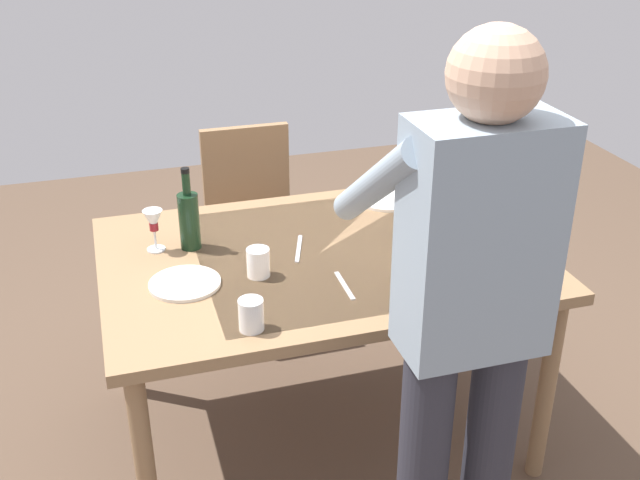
{
  "coord_description": "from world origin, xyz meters",
  "views": [
    {
      "loc": [
        0.68,
        2.26,
        2.0
      ],
      "look_at": [
        0.0,
        0.0,
        0.82
      ],
      "focal_mm": 43.21,
      "sensor_mm": 36.0,
      "label": 1
    }
  ],
  "objects_px": {
    "wine_bottle": "(189,219)",
    "serving_bowl_pasta": "(467,240)",
    "dinner_plate_near": "(387,199)",
    "water_cup_near_left": "(258,262)",
    "person_server": "(467,314)",
    "wine_glass_right": "(153,223)",
    "water_cup_far_right": "(251,315)",
    "dining_table": "(320,272)",
    "wine_glass_left": "(407,271)",
    "dinner_plate_far": "(185,283)",
    "water_cup_far_left": "(533,267)",
    "water_cup_near_right": "(463,207)",
    "chair_near": "(252,215)"
  },
  "relations": [
    {
      "from": "wine_bottle",
      "to": "wine_glass_right",
      "type": "relative_size",
      "value": 1.96
    },
    {
      "from": "dining_table",
      "to": "wine_bottle",
      "type": "xyz_separation_m",
      "value": [
        0.42,
        -0.17,
        0.18
      ]
    },
    {
      "from": "water_cup_near_right",
      "to": "wine_glass_left",
      "type": "bearing_deg",
      "value": 48.67
    },
    {
      "from": "wine_glass_right",
      "to": "water_cup_far_right",
      "type": "bearing_deg",
      "value": 109.89
    },
    {
      "from": "chair_near",
      "to": "wine_glass_right",
      "type": "distance_m",
      "value": 0.93
    },
    {
      "from": "wine_glass_right",
      "to": "person_server",
      "type": "bearing_deg",
      "value": 125.83
    },
    {
      "from": "water_cup_near_right",
      "to": "water_cup_far_right",
      "type": "bearing_deg",
      "value": 28.92
    },
    {
      "from": "water_cup_near_left",
      "to": "wine_glass_right",
      "type": "bearing_deg",
      "value": -43.02
    },
    {
      "from": "wine_bottle",
      "to": "serving_bowl_pasta",
      "type": "relative_size",
      "value": 0.99
    },
    {
      "from": "water_cup_near_left",
      "to": "serving_bowl_pasta",
      "type": "relative_size",
      "value": 0.32
    },
    {
      "from": "dinner_plate_near",
      "to": "wine_bottle",
      "type": "bearing_deg",
      "value": 12.78
    },
    {
      "from": "dinner_plate_far",
      "to": "water_cup_far_left",
      "type": "bearing_deg",
      "value": 164.75
    },
    {
      "from": "serving_bowl_pasta",
      "to": "dinner_plate_far",
      "type": "relative_size",
      "value": 1.3
    },
    {
      "from": "water_cup_far_left",
      "to": "water_cup_far_right",
      "type": "relative_size",
      "value": 1.04
    },
    {
      "from": "wine_glass_right",
      "to": "wine_glass_left",
      "type": "bearing_deg",
      "value": 140.77
    },
    {
      "from": "wine_glass_left",
      "to": "water_cup_far_left",
      "type": "height_order",
      "value": "wine_glass_left"
    },
    {
      "from": "wine_glass_left",
      "to": "wine_glass_right",
      "type": "distance_m",
      "value": 0.9
    },
    {
      "from": "wine_bottle",
      "to": "dinner_plate_far",
      "type": "xyz_separation_m",
      "value": [
        0.06,
        0.26,
        -0.1
      ]
    },
    {
      "from": "wine_glass_right",
      "to": "water_cup_near_right",
      "type": "relative_size",
      "value": 1.41
    },
    {
      "from": "water_cup_near_left",
      "to": "water_cup_far_left",
      "type": "distance_m",
      "value": 0.88
    },
    {
      "from": "dining_table",
      "to": "person_server",
      "type": "relative_size",
      "value": 0.88
    },
    {
      "from": "water_cup_near_left",
      "to": "water_cup_far_left",
      "type": "height_order",
      "value": "water_cup_far_left"
    },
    {
      "from": "wine_glass_left",
      "to": "dinner_plate_near",
      "type": "bearing_deg",
      "value": -107.13
    },
    {
      "from": "chair_near",
      "to": "person_server",
      "type": "bearing_deg",
      "value": 97.19
    },
    {
      "from": "chair_near",
      "to": "serving_bowl_pasta",
      "type": "bearing_deg",
      "value": 118.57
    },
    {
      "from": "wine_glass_right",
      "to": "serving_bowl_pasta",
      "type": "distance_m",
      "value": 1.08
    },
    {
      "from": "dinner_plate_near",
      "to": "water_cup_near_left",
      "type": "bearing_deg",
      "value": 35.79
    },
    {
      "from": "dining_table",
      "to": "water_cup_near_left",
      "type": "distance_m",
      "value": 0.28
    },
    {
      "from": "dinner_plate_near",
      "to": "water_cup_far_left",
      "type": "bearing_deg",
      "value": 105.99
    },
    {
      "from": "serving_bowl_pasta",
      "to": "dinner_plate_near",
      "type": "distance_m",
      "value": 0.48
    },
    {
      "from": "water_cup_far_right",
      "to": "serving_bowl_pasta",
      "type": "relative_size",
      "value": 0.32
    },
    {
      "from": "water_cup_far_left",
      "to": "serving_bowl_pasta",
      "type": "bearing_deg",
      "value": -69.43
    },
    {
      "from": "dinner_plate_far",
      "to": "chair_near",
      "type": "bearing_deg",
      "value": -113.18
    },
    {
      "from": "wine_glass_right",
      "to": "water_cup_far_right",
      "type": "relative_size",
      "value": 1.56
    },
    {
      "from": "serving_bowl_pasta",
      "to": "dinner_plate_far",
      "type": "bearing_deg",
      "value": -1.65
    },
    {
      "from": "dinner_plate_near",
      "to": "dinner_plate_far",
      "type": "height_order",
      "value": "same"
    },
    {
      "from": "wine_bottle",
      "to": "dinner_plate_far",
      "type": "relative_size",
      "value": 1.29
    },
    {
      "from": "dining_table",
      "to": "wine_glass_right",
      "type": "bearing_deg",
      "value": -18.98
    },
    {
      "from": "water_cup_near_left",
      "to": "dinner_plate_near",
      "type": "height_order",
      "value": "water_cup_near_left"
    },
    {
      "from": "dining_table",
      "to": "wine_glass_left",
      "type": "distance_m",
      "value": 0.45
    },
    {
      "from": "wine_bottle",
      "to": "water_cup_near_left",
      "type": "bearing_deg",
      "value": 124.17
    },
    {
      "from": "person_server",
      "to": "dinner_plate_near",
      "type": "relative_size",
      "value": 7.34
    },
    {
      "from": "wine_glass_left",
      "to": "water_cup_far_right",
      "type": "bearing_deg",
      "value": 1.99
    },
    {
      "from": "dining_table",
      "to": "water_cup_near_left",
      "type": "xyz_separation_m",
      "value": [
        0.24,
        0.1,
        0.12
      ]
    },
    {
      "from": "wine_glass_right",
      "to": "chair_near",
      "type": "bearing_deg",
      "value": -124.2
    },
    {
      "from": "dining_table",
      "to": "wine_glass_left",
      "type": "bearing_deg",
      "value": 112.4
    },
    {
      "from": "serving_bowl_pasta",
      "to": "water_cup_far_left",
      "type": "bearing_deg",
      "value": 110.57
    },
    {
      "from": "person_server",
      "to": "wine_bottle",
      "type": "distance_m",
      "value": 1.11
    },
    {
      "from": "water_cup_far_left",
      "to": "serving_bowl_pasta",
      "type": "distance_m",
      "value": 0.28
    },
    {
      "from": "person_server",
      "to": "dinner_plate_far",
      "type": "xyz_separation_m",
      "value": [
        0.63,
        -0.69,
        -0.18
      ]
    }
  ]
}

